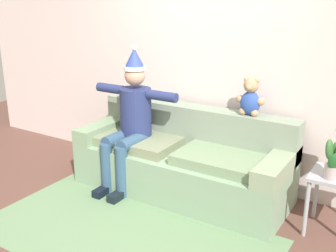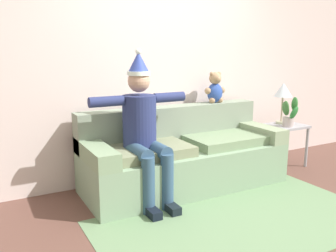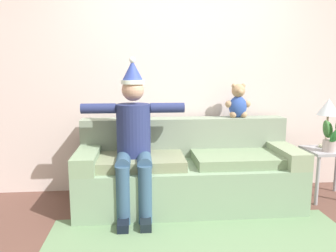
# 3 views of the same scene
# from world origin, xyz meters

# --- Properties ---
(ground_plane) EXTENTS (10.00, 10.00, 0.00)m
(ground_plane) POSITION_xyz_m (0.00, 0.00, 0.00)
(ground_plane) COLOR brown
(back_wall) EXTENTS (7.00, 0.10, 2.70)m
(back_wall) POSITION_xyz_m (0.00, 1.55, 1.35)
(back_wall) COLOR beige
(back_wall) RESTS_ON ground_plane
(couch) EXTENTS (2.26, 0.86, 0.87)m
(couch) POSITION_xyz_m (0.00, 1.04, 0.34)
(couch) COLOR gray
(couch) RESTS_ON ground_plane
(person_seated) EXTENTS (1.02, 0.77, 1.53)m
(person_seated) POSITION_xyz_m (-0.56, 0.87, 0.77)
(person_seated) COLOR navy
(person_seated) RESTS_ON ground_plane
(teddy_bear) EXTENTS (0.29, 0.17, 0.38)m
(teddy_bear) POSITION_xyz_m (0.61, 1.30, 1.05)
(teddy_bear) COLOR #2B4A9E
(teddy_bear) RESTS_ON couch
(potted_plant) EXTENTS (0.22, 0.26, 0.39)m
(potted_plant) POSITION_xyz_m (1.50, 0.92, 0.73)
(potted_plant) COLOR #B9A8A6
(potted_plant) RESTS_ON side_table
(area_rug) EXTENTS (2.59, 1.39, 0.01)m
(area_rug) POSITION_xyz_m (0.00, 0.01, 0.00)
(area_rug) COLOR #66875F
(area_rug) RESTS_ON ground_plane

